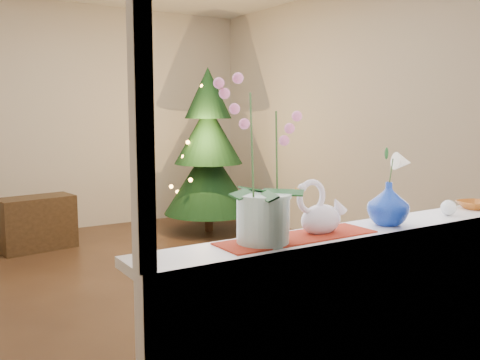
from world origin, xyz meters
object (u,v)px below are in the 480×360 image
object	(u,v)px
swan	(321,208)
side_table	(37,223)
orchid_pot	(263,160)
xmas_tree	(208,150)
blue_vase	(388,200)
paperweight	(449,208)
amber_dish	(475,205)

from	to	relation	value
swan	side_table	size ratio (longest dim) A/B	0.35
orchid_pot	xmas_tree	bearing A→B (deg)	63.96
swan	side_table	xyz separation A→B (m)	(-0.34, 4.05, -0.75)
swan	side_table	bearing A→B (deg)	75.41
swan	blue_vase	world-z (taller)	blue_vase
swan	paperweight	size ratio (longest dim) A/B	3.39
orchid_pot	paperweight	distance (m)	1.14
amber_dish	xmas_tree	xyz separation A→B (m)	(0.52, 3.84, 0.03)
paperweight	xmas_tree	xyz separation A→B (m)	(0.79, 3.88, 0.01)
blue_vase	side_table	xyz separation A→B (m)	(-0.72, 4.08, -0.76)
blue_vase	amber_dish	distance (m)	0.70
orchid_pot	blue_vase	distance (m)	0.71
orchid_pot	amber_dish	world-z (taller)	orchid_pot
amber_dish	side_table	world-z (taller)	amber_dish
swan	amber_dish	xyz separation A→B (m)	(1.07, 0.01, -0.09)
blue_vase	paperweight	xyz separation A→B (m)	(0.42, -0.00, -0.07)
side_table	amber_dish	bearing A→B (deg)	-79.27
orchid_pot	side_table	world-z (taller)	orchid_pot
swan	blue_vase	distance (m)	0.37
swan	blue_vase	size ratio (longest dim) A/B	1.15
side_table	orchid_pot	bearing A→B (deg)	-97.90
swan	xmas_tree	size ratio (longest dim) A/B	0.13
blue_vase	paperweight	size ratio (longest dim) A/B	2.94
blue_vase	amber_dish	size ratio (longest dim) A/B	1.56
amber_dish	side_table	size ratio (longest dim) A/B	0.20
orchid_pot	blue_vase	size ratio (longest dim) A/B	2.89
swan	xmas_tree	xyz separation A→B (m)	(1.58, 3.85, -0.06)
amber_dish	xmas_tree	distance (m)	3.88
orchid_pot	xmas_tree	distance (m)	4.31
swan	paperweight	world-z (taller)	swan
paperweight	side_table	xyz separation A→B (m)	(-1.14, 4.08, -0.68)
blue_vase	paperweight	distance (m)	0.43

